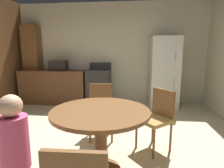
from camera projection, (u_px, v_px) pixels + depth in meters
ground_plane at (85, 160)px, 2.41m from camera, size 14.00×14.00×0.00m
wall_back at (111, 53)px, 5.13m from camera, size 5.41×0.12×2.70m
kitchen_counter at (55, 87)px, 5.05m from camera, size 1.77×0.60×0.90m
pantry_column at (33, 64)px, 5.19m from camera, size 0.44×0.36×2.10m
oven_range at (99, 87)px, 4.92m from camera, size 0.60×0.60×1.10m
refrigerator at (164, 72)px, 4.62m from camera, size 0.68×0.68×1.76m
microwave at (59, 65)px, 4.93m from camera, size 0.44×0.32×0.26m
dining_table at (100, 124)px, 2.08m from camera, size 1.11×1.11×0.76m
chair_northeast at (157, 116)px, 2.62m from camera, size 0.56×0.56×0.87m
chair_north at (101, 107)px, 3.02m from camera, size 0.46×0.46×0.87m
person_child at (16, 158)px, 1.44m from camera, size 0.31×0.31×1.09m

